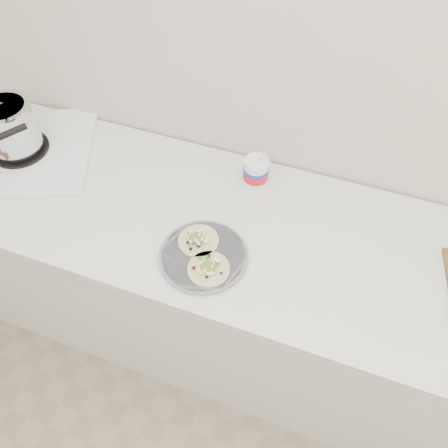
% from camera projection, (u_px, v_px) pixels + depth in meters
% --- Properties ---
extents(counter, '(2.44, 0.66, 0.90)m').
position_uv_depth(counter, '(226.00, 289.00, 1.78)').
color(counter, silver).
rests_on(counter, ground).
extents(stove, '(0.66, 0.64, 0.25)m').
position_uv_depth(stove, '(14.00, 136.00, 1.57)').
color(stove, silver).
rests_on(stove, counter).
extents(taco_plate, '(0.27, 0.27, 0.04)m').
position_uv_depth(taco_plate, '(203.00, 254.00, 1.32)').
color(taco_plate, slate).
rests_on(taco_plate, counter).
extents(tub, '(0.09, 0.09, 0.20)m').
position_uv_depth(tub, '(257.00, 170.00, 1.48)').
color(tub, white).
rests_on(tub, counter).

